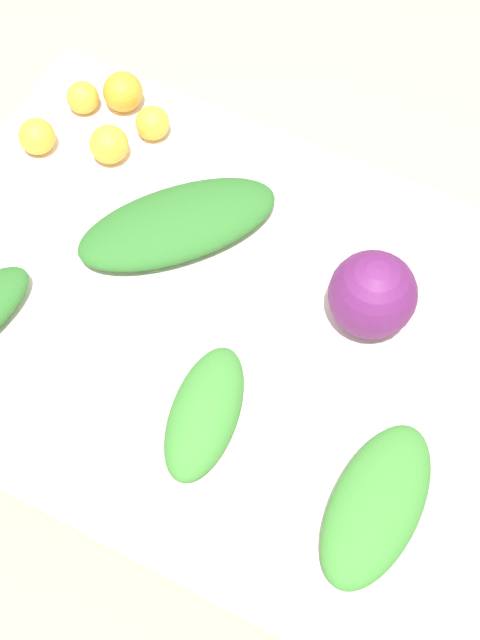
% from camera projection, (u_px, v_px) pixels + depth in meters
% --- Properties ---
extents(ground_plane, '(8.00, 8.00, 0.00)m').
position_uv_depth(ground_plane, '(240.00, 477.00, 2.22)').
color(ground_plane, '#C6B289').
extents(dining_table, '(1.30, 0.89, 0.75)m').
position_uv_depth(dining_table, '(240.00, 353.00, 1.66)').
color(dining_table, silver).
rests_on(dining_table, ground_plane).
extents(cabbage_purple, '(0.15, 0.15, 0.15)m').
position_uv_depth(cabbage_purple, '(373.00, 294.00, 1.52)').
color(cabbage_purple, '#601E5B').
rests_on(cabbage_purple, dining_table).
extents(greens_bunch_scallion, '(0.16, 0.27, 0.07)m').
position_uv_depth(greens_bunch_scallion, '(205.00, 413.00, 1.45)').
color(greens_bunch_scallion, '#3D8433').
rests_on(greens_bunch_scallion, dining_table).
extents(greens_bunch_beet_tops, '(0.38, 0.40, 0.07)m').
position_uv_depth(greens_bunch_beet_tops, '(178.00, 224.00, 1.65)').
color(greens_bunch_beet_tops, '#2D6B28').
rests_on(greens_bunch_beet_tops, dining_table).
extents(greens_bunch_chard, '(0.14, 0.29, 0.07)m').
position_uv_depth(greens_bunch_chard, '(377.00, 505.00, 1.37)').
color(greens_bunch_chard, '#3D8433').
rests_on(greens_bunch_chard, dining_table).
extents(orange_0, '(0.07, 0.07, 0.07)m').
position_uv_depth(orange_0, '(83.00, 97.00, 1.81)').
color(orange_0, '#F9A833').
rests_on(orange_0, dining_table).
extents(orange_1, '(0.07, 0.07, 0.07)m').
position_uv_depth(orange_1, '(153.00, 123.00, 1.77)').
color(orange_1, '#F9A833').
rests_on(orange_1, dining_table).
extents(orange_2, '(0.07, 0.07, 0.07)m').
position_uv_depth(orange_2, '(37.00, 136.00, 1.75)').
color(orange_2, '#F9A833').
rests_on(orange_2, dining_table).
extents(orange_3, '(0.08, 0.08, 0.08)m').
position_uv_depth(orange_3, '(109.00, 145.00, 1.74)').
color(orange_3, '#F9A833').
rests_on(orange_3, dining_table).
extents(orange_4, '(0.08, 0.08, 0.08)m').
position_uv_depth(orange_4, '(123.00, 92.00, 1.81)').
color(orange_4, orange).
rests_on(orange_4, dining_table).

